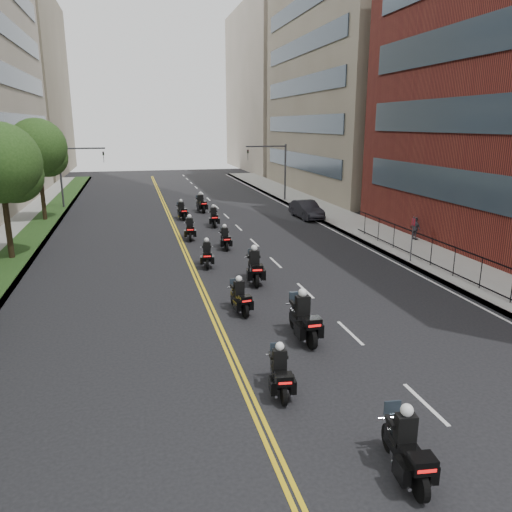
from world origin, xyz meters
The scene contains 22 objects.
sidewalk_right centered at (12.00, 25.00, 0.07)m, with size 4.00×90.00×0.15m, color gray.
sidewalk_left centered at (-12.00, 25.00, 0.07)m, with size 4.00×90.00×0.15m, color gray.
grass_strip centered at (-11.20, 25.00, 0.17)m, with size 2.00×90.00×0.04m, color #1E3C16.
building_right_tan centered at (21.48, 48.00, 15.00)m, with size 15.11×28.00×30.00m.
building_right_far centered at (21.50, 78.00, 13.00)m, with size 15.00×28.00×26.00m, color gray.
building_left_far centered at (-22.00, 78.00, 13.00)m, with size 16.00×28.00×26.00m, color #776B56.
iron_fence centered at (11.00, 12.00, 0.90)m, with size 0.05×28.00×1.50m.
traffic_signal_right centered at (9.54, 42.00, 3.70)m, with size 4.09×0.20×5.60m.
traffic_signal_left centered at (-9.54, 42.00, 3.70)m, with size 4.09×0.20×5.60m.
motorcycle_1 centered at (1.12, 2.51, 0.67)m, with size 0.65×2.29×1.69m.
motorcycle_2 centered at (-0.54, 6.56, 0.60)m, with size 0.61×2.05×1.52m.
motorcycle_3 centered at (1.33, 9.89, 0.74)m, with size 0.59×2.55×1.88m.
motorcycle_4 centered at (-0.32, 13.06, 0.61)m, with size 0.60×2.08×1.53m.
motorcycle_5 centered at (1.20, 16.77, 0.74)m, with size 0.72×2.52×1.86m.
motorcycle_6 centered at (-0.62, 20.20, 0.62)m, with size 0.63×2.12×1.57m.
motorcycle_7 centered at (1.05, 23.86, 0.61)m, with size 0.49×2.08×1.53m.
motorcycle_8 centered at (-0.76, 26.99, 0.67)m, with size 0.61×2.28×1.68m.
motorcycle_9 centered at (1.50, 30.95, 0.66)m, with size 0.59×2.25×1.66m.
motorcycle_10 centered at (-0.58, 34.37, 0.65)m, with size 0.67×2.22×1.64m.
motorcycle_11 centered at (1.42, 37.46, 0.70)m, with size 0.72×2.39×1.77m.
parked_sedan centered at (9.40, 32.43, 0.72)m, with size 1.53×4.38×1.44m, color black.
pedestrian_c centered at (13.50, 22.71, 0.89)m, with size 0.87×0.36×1.48m, color #3D3D44.
Camera 1 is at (-4.31, -5.81, 7.51)m, focal length 35.00 mm.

